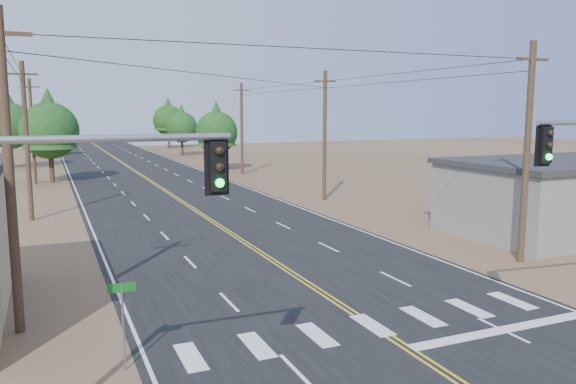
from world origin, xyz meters
TOP-DOWN VIEW (x-y plane):
  - road at (0.00, 30.00)m, footprint 15.00×200.00m
  - utility_pole_left_near at (-10.50, 12.00)m, footprint 1.80×0.30m
  - utility_pole_left_mid at (-10.50, 32.00)m, footprint 1.80×0.30m
  - utility_pole_left_far at (-10.50, 52.00)m, footprint 1.80×0.30m
  - utility_pole_right_near at (10.50, 12.00)m, footprint 1.80×0.30m
  - utility_pole_right_mid at (10.50, 32.00)m, footprint 1.80×0.30m
  - utility_pole_right_far at (10.50, 52.00)m, footprint 1.80×0.30m
  - signal_mast_left at (-9.57, 3.95)m, footprint 5.07×0.50m
  - street_sign at (-7.80, 7.94)m, footprint 0.72×0.06m
  - tree_left_near at (-9.00, 52.42)m, footprint 5.53×5.53m
  - tree_left_mid at (-13.29, 69.20)m, footprint 5.64×5.64m
  - tree_left_far at (-9.00, 88.21)m, footprint 4.48×4.48m
  - tree_right_near at (9.00, 56.74)m, footprint 4.89×4.89m
  - tree_right_mid at (10.39, 81.08)m, footprint 4.84×4.84m
  - tree_right_far at (12.01, 99.26)m, footprint 5.70×5.70m

SIDE VIEW (x-z plane):
  - road at x=0.00m, z-range 0.00..0.02m
  - street_sign at x=-7.80m, z-range 0.41..2.84m
  - signal_mast_left at x=-9.57m, z-range 1.13..7.74m
  - tree_left_far at x=-9.00m, z-range 0.83..8.29m
  - tree_right_mid at x=10.39m, z-range 0.90..8.97m
  - tree_right_near at x=9.00m, z-range 0.91..9.06m
  - utility_pole_left_near at x=-10.50m, z-range 0.12..10.12m
  - utility_pole_left_mid at x=-10.50m, z-range 0.12..10.12m
  - utility_pole_left_far at x=-10.50m, z-range 0.12..10.12m
  - utility_pole_right_near at x=10.50m, z-range 0.12..10.12m
  - utility_pole_right_mid at x=10.50m, z-range 0.12..10.12m
  - utility_pole_right_far at x=10.50m, z-range 0.12..10.12m
  - tree_left_near at x=-9.00m, z-range 1.03..10.24m
  - tree_left_mid at x=-13.29m, z-range 1.05..10.45m
  - tree_right_far at x=12.01m, z-range 1.06..10.57m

